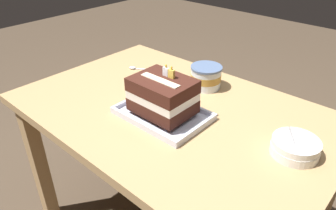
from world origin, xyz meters
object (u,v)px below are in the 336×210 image
ice_cream_tub (206,77)px  serving_spoon_near_tray (136,68)px  foil_tray (163,114)px  birthday_cake (163,95)px  bowl_stack (295,147)px

ice_cream_tub → serving_spoon_near_tray: (-0.36, -0.07, -0.04)m
serving_spoon_near_tray → ice_cream_tub: bearing=11.3°
foil_tray → serving_spoon_near_tray: 0.44m
birthday_cake → bowl_stack: size_ratio=1.45×
bowl_stack → serving_spoon_near_tray: size_ratio=1.24×
birthday_cake → bowl_stack: 0.46m
bowl_stack → ice_cream_tub: size_ratio=1.11×
birthday_cake → ice_cream_tub: bearing=94.2°
birthday_cake → bowl_stack: bearing=14.1°
birthday_cake → ice_cream_tub: 0.29m
ice_cream_tub → foil_tray: bearing=-85.8°
birthday_cake → serving_spoon_near_tray: (-0.38, 0.22, -0.08)m
foil_tray → birthday_cake: size_ratio=1.53×
foil_tray → birthday_cake: (0.00, 0.00, 0.08)m
foil_tray → serving_spoon_near_tray: bearing=150.0°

